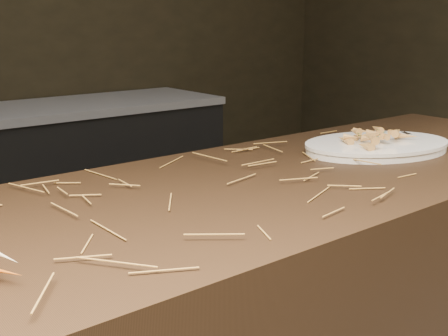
{
  "coord_description": "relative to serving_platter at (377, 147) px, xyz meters",
  "views": [
    {
      "loc": [
        -0.79,
        -0.63,
        1.26
      ],
      "look_at": [
        -0.07,
        0.27,
        0.96
      ],
      "focal_mm": 45.0,
      "sensor_mm": 36.0,
      "label": 1
    }
  ],
  "objects": [
    {
      "name": "back_counter",
      "position": [
        -0.23,
        1.86,
        -0.49
      ],
      "size": [
        1.82,
        0.62,
        0.84
      ],
      "color": "black",
      "rests_on": "ground"
    },
    {
      "name": "straw_bedding",
      "position": [
        -0.53,
        -0.02,
        -0.0
      ],
      "size": [
        1.4,
        0.6,
        0.02
      ],
      "primitive_type": null,
      "color": "#AD8539",
      "rests_on": "main_counter"
    },
    {
      "name": "serving_platter",
      "position": [
        0.0,
        0.0,
        0.0
      ],
      "size": [
        0.5,
        0.4,
        0.02
      ],
      "primitive_type": null,
      "rotation": [
        0.0,
        0.0,
        -0.29
      ],
      "color": "white",
      "rests_on": "main_counter"
    },
    {
      "name": "roasted_veg_heap",
      "position": [
        0.0,
        0.0,
        0.04
      ],
      "size": [
        0.25,
        0.21,
        0.05
      ],
      "primitive_type": null,
      "rotation": [
        0.0,
        0.0,
        -0.29
      ],
      "color": "#B77B3E",
      "rests_on": "serving_platter"
    },
    {
      "name": "serving_fork",
      "position": [
        0.14,
        -0.06,
        0.01
      ],
      "size": [
        0.08,
        0.15,
        0.0
      ],
      "primitive_type": "cube",
      "rotation": [
        0.0,
        0.0,
        -0.45
      ],
      "color": "silver",
      "rests_on": "serving_platter"
    }
  ]
}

